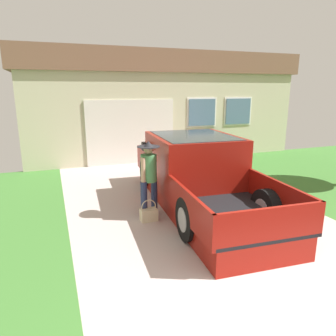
{
  "coord_description": "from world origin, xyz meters",
  "views": [
    {
      "loc": [
        -2.73,
        -1.96,
        2.64
      ],
      "look_at": [
        -0.35,
        4.43,
        0.9
      ],
      "focal_mm": 33.37,
      "sensor_mm": 36.0,
      "label": 1
    }
  ],
  "objects": [
    {
      "name": "house_with_garage",
      "position": [
        1.53,
        12.0,
        2.03
      ],
      "size": [
        10.94,
        6.49,
        4.01
      ],
      "color": "#BEB998",
      "rests_on": "ground"
    },
    {
      "name": "pickup_truck",
      "position": [
        0.33,
        4.46,
        0.72
      ],
      "size": [
        2.21,
        5.43,
        1.6
      ],
      "rotation": [
        0.0,
        0.0,
        -0.07
      ],
      "color": "maroon",
      "rests_on": "ground"
    },
    {
      "name": "handbag",
      "position": [
        -1.01,
        3.77,
        0.14
      ],
      "size": [
        0.34,
        0.21,
        0.45
      ],
      "color": "beige",
      "rests_on": "ground"
    },
    {
      "name": "person_with_hat",
      "position": [
        -0.93,
        4.0,
        0.94
      ],
      "size": [
        0.47,
        0.47,
        1.61
      ],
      "rotation": [
        0.0,
        0.0,
        0.65
      ],
      "color": "navy",
      "rests_on": "ground"
    },
    {
      "name": "wheeled_trash_bin",
      "position": [
        3.15,
        8.47,
        0.55
      ],
      "size": [
        0.6,
        0.72,
        1.01
      ],
      "color": "#286B38",
      "rests_on": "ground"
    }
  ]
}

